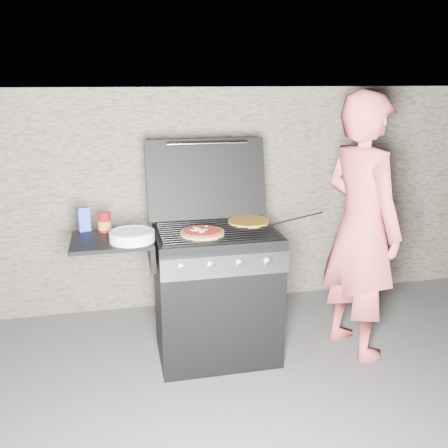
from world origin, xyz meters
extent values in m
plane|color=#504E4C|center=(0.00, 0.00, 0.00)|extent=(50.00, 50.00, 0.00)
cube|color=gray|center=(0.00, 1.05, 0.90)|extent=(8.00, 0.35, 1.80)
cylinder|color=gold|center=(0.25, 0.13, 0.92)|extent=(0.33, 0.33, 0.02)
cylinder|color=maroon|center=(-0.71, 0.15, 0.97)|extent=(0.09, 0.09, 0.13)
cube|color=#2B43B8|center=(-0.84, 0.20, 0.98)|extent=(0.08, 0.06, 0.16)
cylinder|color=white|center=(-0.55, -0.08, 0.93)|extent=(0.33, 0.33, 0.06)
imported|color=#D65450|center=(0.97, -0.11, 0.90)|extent=(0.59, 0.75, 1.80)
cylinder|color=black|center=(0.54, 0.00, 0.95)|extent=(0.39, 0.02, 0.08)
camera|label=1|loc=(-0.62, -3.05, 1.87)|focal=40.00mm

